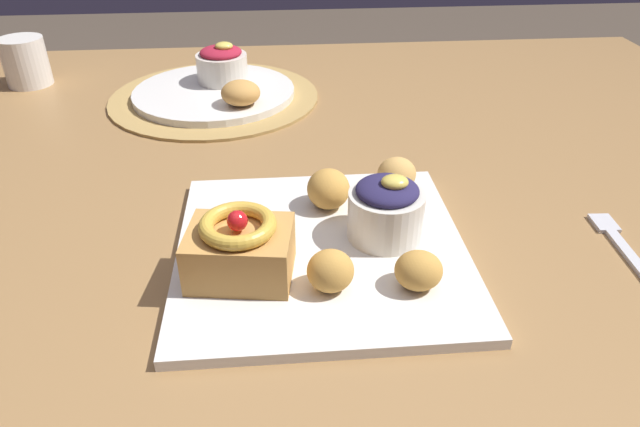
{
  "coord_description": "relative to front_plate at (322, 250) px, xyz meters",
  "views": [
    {
      "loc": [
        -0.02,
        -0.72,
        1.11
      ],
      "look_at": [
        0.02,
        -0.19,
        0.77
      ],
      "focal_mm": 32.45,
      "sensor_mm": 36.0,
      "label": 1
    }
  ],
  "objects": [
    {
      "name": "dining_table",
      "position": [
        -0.02,
        0.21,
        -0.08
      ],
      "size": [
        1.58,
        1.13,
        0.73
      ],
      "color": "olive",
      "rests_on": "ground_plane"
    },
    {
      "name": "woven_placemat",
      "position": [
        -0.15,
        0.47,
        -0.0
      ],
      "size": [
        0.36,
        0.36,
        0.0
      ],
      "primitive_type": "cylinder",
      "color": "#AD894C",
      "rests_on": "dining_table"
    },
    {
      "name": "front_plate",
      "position": [
        0.0,
        0.0,
        0.0
      ],
      "size": [
        0.31,
        0.31,
        0.01
      ],
      "primitive_type": "cube",
      "color": "white",
      "rests_on": "dining_table"
    },
    {
      "name": "cake_slice",
      "position": [
        -0.08,
        -0.04,
        0.04
      ],
      "size": [
        0.11,
        0.09,
        0.07
      ],
      "rotation": [
        0.0,
        0.0,
        -0.14
      ],
      "color": "#C68E47",
      "rests_on": "front_plate"
    },
    {
      "name": "berry_ramekin",
      "position": [
        0.07,
        0.01,
        0.04
      ],
      "size": [
        0.08,
        0.08,
        0.08
      ],
      "color": "silver",
      "rests_on": "front_plate"
    },
    {
      "name": "fritter_front",
      "position": [
        0.0,
        -0.07,
        0.03
      ],
      "size": [
        0.05,
        0.04,
        0.04
      ],
      "primitive_type": "ellipsoid",
      "color": "gold",
      "rests_on": "front_plate"
    },
    {
      "name": "fritter_middle",
      "position": [
        0.01,
        0.08,
        0.03
      ],
      "size": [
        0.05,
        0.05,
        0.05
      ],
      "primitive_type": "ellipsoid",
      "color": "gold",
      "rests_on": "front_plate"
    },
    {
      "name": "fritter_back",
      "position": [
        0.09,
        -0.08,
        0.03
      ],
      "size": [
        0.05,
        0.04,
        0.04
      ],
      "primitive_type": "ellipsoid",
      "color": "gold",
      "rests_on": "front_plate"
    },
    {
      "name": "fritter_extra",
      "position": [
        0.1,
        0.11,
        0.03
      ],
      "size": [
        0.05,
        0.04,
        0.04
      ],
      "primitive_type": "ellipsoid",
      "color": "tan",
      "rests_on": "front_plate"
    },
    {
      "name": "back_plate",
      "position": [
        -0.15,
        0.47,
        0.01
      ],
      "size": [
        0.28,
        0.28,
        0.01
      ],
      "primitive_type": "cylinder",
      "color": "white",
      "rests_on": "woven_placemat"
    },
    {
      "name": "back_ramekin",
      "position": [
        -0.13,
        0.51,
        0.04
      ],
      "size": [
        0.09,
        0.09,
        0.07
      ],
      "color": "silver",
      "rests_on": "back_plate"
    },
    {
      "name": "back_pastry",
      "position": [
        -0.1,
        0.4,
        0.03
      ],
      "size": [
        0.06,
        0.06,
        0.04
      ],
      "primitive_type": "ellipsoid",
      "color": "#C68E47",
      "rests_on": "back_plate"
    },
    {
      "name": "fork",
      "position": [
        0.33,
        -0.01,
        -0.0
      ],
      "size": [
        0.03,
        0.13,
        0.0
      ],
      "rotation": [
        0.0,
        0.0,
        1.51
      ],
      "color": "silver",
      "rests_on": "dining_table"
    },
    {
      "name": "coffee_mug",
      "position": [
        -0.49,
        0.57,
        0.04
      ],
      "size": [
        0.08,
        0.08,
        0.09
      ],
      "primitive_type": "cylinder",
      "color": "silver",
      "rests_on": "dining_table"
    }
  ]
}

